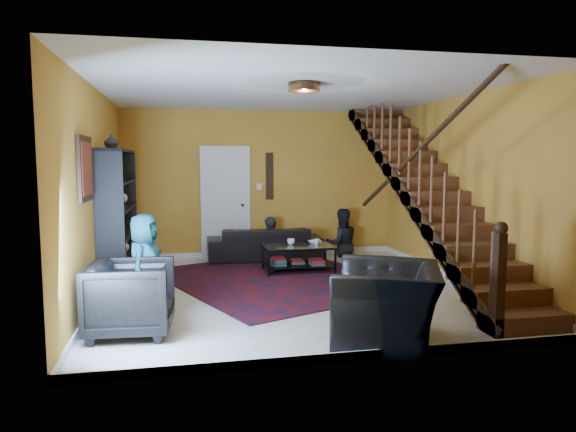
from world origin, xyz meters
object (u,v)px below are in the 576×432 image
Objects in this scene: armchair_right at (387,303)px; coffee_table at (298,257)px; bookshelf at (119,222)px; armchair_left at (131,298)px; sofa at (264,243)px.

coffee_table is at bearing -153.36° from armchair_right.
bookshelf reaches higher than coffee_table.
coffee_table is (2.77, 0.54, -0.71)m from bookshelf.
bookshelf reaches higher than armchair_left.
armchair_right is (0.56, -4.55, 0.08)m from sofa.
bookshelf is 1.71× the size of coffee_table.
armchair_left reaches higher than coffee_table.
armchair_right reaches higher than sofa.
coffee_table is (2.42, 2.68, -0.14)m from armchair_left.
bookshelf reaches higher than sofa.
armchair_left is 0.74× the size of coffee_table.
bookshelf is at bearing 36.72° from sofa.
bookshelf is at bearing -168.98° from coffee_table.
armchair_left is at bearing -132.03° from coffee_table.
bookshelf is 2.91m from coffee_table.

